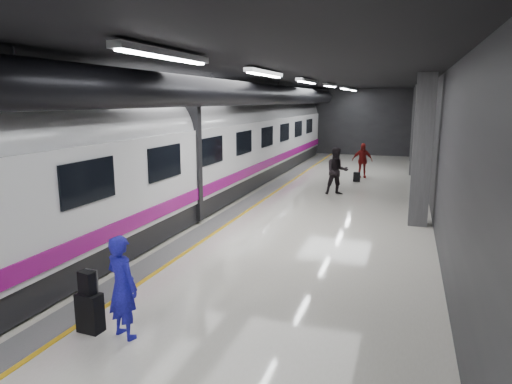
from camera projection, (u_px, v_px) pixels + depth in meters
The scene contains 9 objects.
ground at pixel (255, 228), 13.47m from camera, with size 40.00×40.00×0.00m, color silver.
platform_hall at pixel (256, 106), 13.75m from camera, with size 10.02×40.02×4.51m.
train at pixel (156, 155), 14.07m from camera, with size 3.05×38.00×4.05m.
traveler_main at pixel (122, 287), 7.15m from camera, with size 0.61×0.40×1.68m, color #231BD1.
suitcase_main at pixel (90, 313), 7.41m from camera, with size 0.40×0.25×0.65m, color black.
shoulder_bag at pixel (87, 283), 7.32m from camera, with size 0.28×0.15×0.37m, color black.
traveler_far_a at pixel (337, 171), 18.16m from camera, with size 0.92×0.72×1.89m, color black.
traveler_far_b at pixel (362, 160), 22.29m from camera, with size 0.98×0.41×1.68m, color maroon.
suitcase_far at pixel (357, 177), 21.22m from camera, with size 0.30×0.20×0.44m, color black.
Camera 1 is at (4.13, -12.32, 3.71)m, focal length 32.00 mm.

